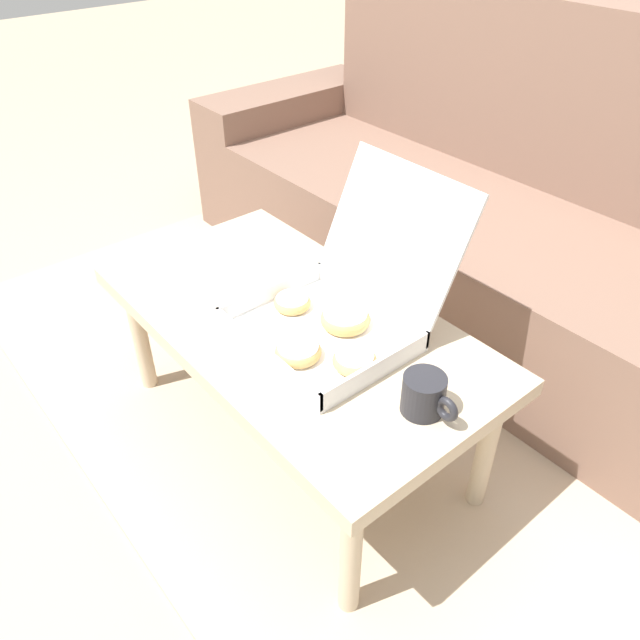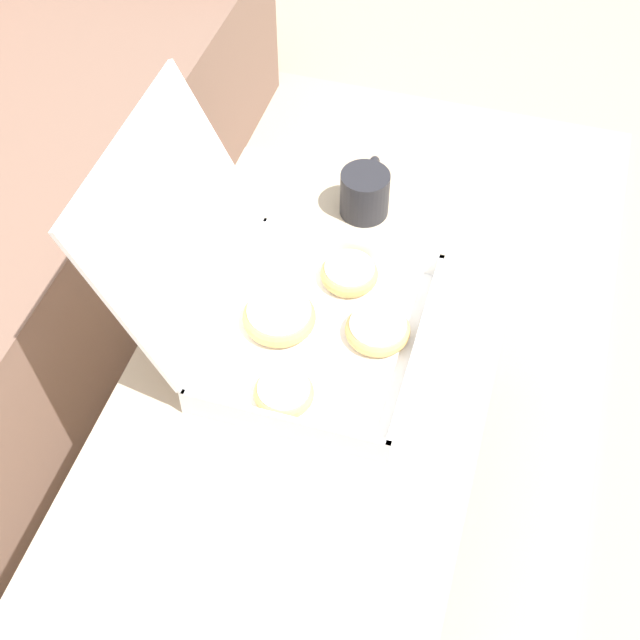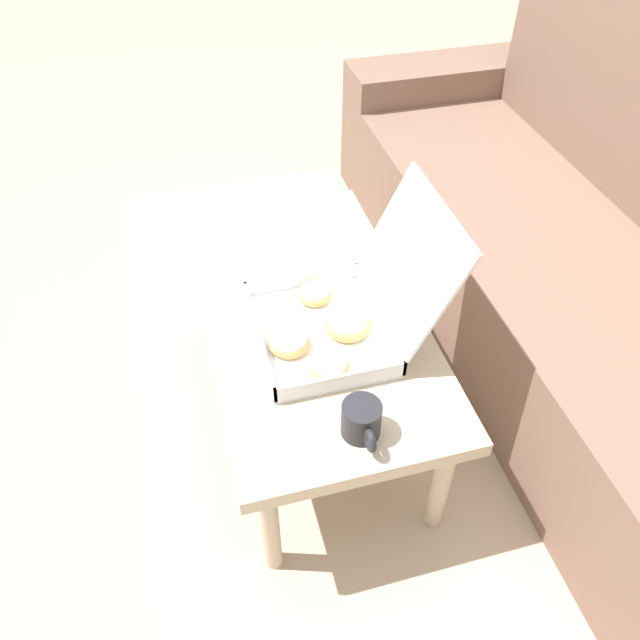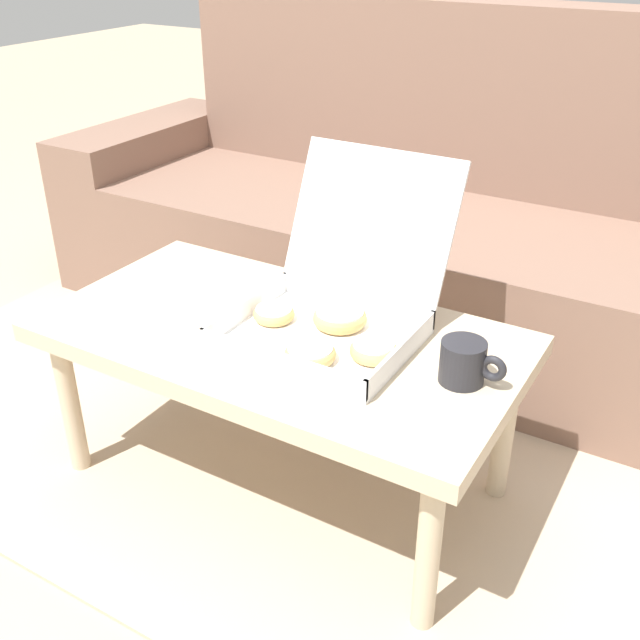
{
  "view_description": "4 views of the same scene",
  "coord_description": "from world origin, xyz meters",
  "px_view_note": "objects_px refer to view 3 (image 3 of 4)",
  "views": [
    {
      "loc": [
        0.94,
        -0.8,
        1.28
      ],
      "look_at": [
        0.1,
        -0.1,
        0.46
      ],
      "focal_mm": 35.0,
      "sensor_mm": 36.0,
      "label": 1
    },
    {
      "loc": [
        -0.72,
        -0.34,
        1.48
      ],
      "look_at": [
        0.1,
        -0.1,
        0.46
      ],
      "focal_mm": 50.0,
      "sensor_mm": 36.0,
      "label": 2
    },
    {
      "loc": [
        1.13,
        -0.38,
        1.5
      ],
      "look_at": [
        0.1,
        -0.1,
        0.46
      ],
      "focal_mm": 35.0,
      "sensor_mm": 36.0,
      "label": 3
    },
    {
      "loc": [
        0.77,
        -1.23,
        1.17
      ],
      "look_at": [
        0.1,
        -0.1,
        0.46
      ],
      "focal_mm": 42.0,
      "sensor_mm": 36.0,
      "label": 4
    }
  ],
  "objects_px": {
    "couch": "(607,277)",
    "coffee_table": "(310,321)",
    "coffee_mug": "(362,421)",
    "pastry_box": "(342,315)"
  },
  "relations": [
    {
      "from": "couch",
      "to": "coffee_table",
      "type": "bearing_deg",
      "value": -90.0
    },
    {
      "from": "couch",
      "to": "coffee_table",
      "type": "distance_m",
      "value": 0.9
    },
    {
      "from": "couch",
      "to": "coffee_mug",
      "type": "bearing_deg",
      "value": -65.79
    },
    {
      "from": "coffee_table",
      "to": "coffee_mug",
      "type": "height_order",
      "value": "coffee_mug"
    },
    {
      "from": "couch",
      "to": "coffee_table",
      "type": "relative_size",
      "value": 2.45
    },
    {
      "from": "couch",
      "to": "pastry_box",
      "type": "bearing_deg",
      "value": -82.97
    },
    {
      "from": "pastry_box",
      "to": "coffee_mug",
      "type": "distance_m",
      "value": 0.3
    },
    {
      "from": "couch",
      "to": "coffee_table",
      "type": "xyz_separation_m",
      "value": [
        0.0,
        -0.9,
        0.05
      ]
    },
    {
      "from": "couch",
      "to": "coffee_mug",
      "type": "relative_size",
      "value": 19.62
    },
    {
      "from": "coffee_table",
      "to": "pastry_box",
      "type": "relative_size",
      "value": 2.3
    }
  ]
}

